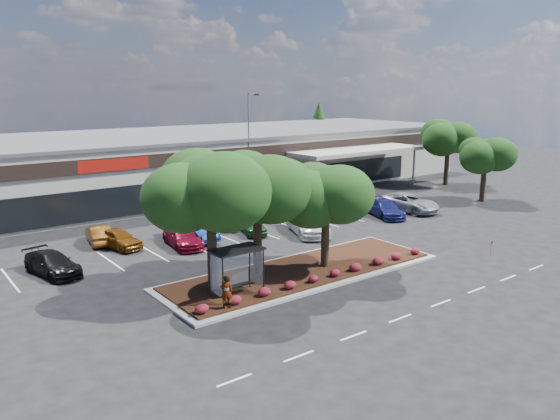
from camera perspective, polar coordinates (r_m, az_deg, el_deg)
ground at (r=32.00m, az=9.81°, el=-7.72°), size 160.00×160.00×0.00m
retail_store at (r=59.11m, az=-14.74°, el=4.58°), size 80.40×25.20×6.25m
landscape_island at (r=33.40m, az=2.41°, el=-6.43°), size 18.00×6.00×0.26m
lane_markings at (r=39.37m, az=-1.45°, el=-3.62°), size 33.12×20.06×0.01m
shrub_row at (r=31.77m, az=4.84°, el=-6.75°), size 17.00×0.80×0.50m
bus_shelter at (r=28.84m, az=-4.71°, el=-5.03°), size 2.75×1.55×2.59m
island_tree_west at (r=29.36m, az=-7.23°, el=-0.91°), size 7.20×7.20×7.89m
island_tree_mid at (r=31.82m, az=-2.38°, el=-0.29°), size 6.60×6.60×7.32m
island_tree_east at (r=33.18m, az=4.79°, el=-0.50°), size 5.80×5.80×6.50m
tree_east_near at (r=57.41m, az=20.57°, el=4.06°), size 5.60×5.60×6.51m
tree_east_far at (r=65.90m, az=17.11°, el=5.81°), size 6.40×6.40×7.62m
conifer_north_east at (r=85.61m, az=4.06°, el=8.26°), size 3.96×3.96×9.00m
person_waiting at (r=27.58m, az=-5.63°, el=-8.51°), size 0.73×0.62×1.71m
light_pole at (r=53.68m, az=-3.16°, el=5.89°), size 1.38×0.88×10.61m
survey_stake at (r=38.98m, az=21.22°, el=-3.60°), size 0.08×0.14×1.11m
car_0 at (r=35.85m, az=-22.69°, el=-5.18°), size 2.83×4.91×1.34m
car_1 at (r=39.99m, az=-16.53°, el=-2.88°), size 2.58×4.34×1.38m
car_2 at (r=40.94m, az=-9.16°, el=-1.94°), size 2.03×5.14×1.67m
car_3 at (r=39.40m, az=-10.14°, el=-2.78°), size 2.54×4.93×1.37m
car_4 at (r=42.31m, az=-2.96°, el=-1.53°), size 2.78×4.28×1.36m
car_5 at (r=42.19m, az=2.87°, el=-1.36°), size 4.36×6.19×1.66m
car_6 at (r=48.49m, az=10.89°, el=0.14°), size 3.66×5.37×1.44m
car_7 at (r=51.08m, az=13.29°, el=0.77°), size 2.87×5.94×1.63m
car_8 at (r=52.48m, az=8.53°, el=1.28°), size 3.21×5.23×1.63m
car_9 at (r=41.62m, az=-18.39°, el=-2.43°), size 2.12×4.27×1.35m
car_11 at (r=44.57m, az=-7.83°, el=-0.78°), size 2.99×5.74×1.54m
car_12 at (r=44.92m, az=-8.30°, el=-0.78°), size 2.60×5.05×1.40m
car_13 at (r=49.84m, az=-2.80°, el=0.74°), size 2.02×4.72×1.51m
car_14 at (r=52.05m, az=3.47°, el=1.25°), size 2.90×5.65×1.53m
car_15 at (r=52.49m, az=0.72°, el=1.44°), size 1.83×5.03×1.65m
car_16 at (r=56.59m, az=7.07°, el=2.20°), size 2.26×5.34×1.71m
car_17 at (r=61.13m, az=7.64°, el=2.86°), size 2.32×4.56×1.49m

